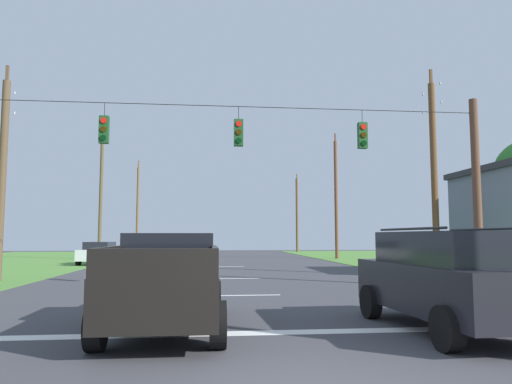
{
  "coord_description": "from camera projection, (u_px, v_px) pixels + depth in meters",
  "views": [
    {
      "loc": [
        -1.16,
        -5.5,
        1.88
      ],
      "look_at": [
        0.46,
        10.0,
        3.33
      ],
      "focal_mm": 33.52,
      "sensor_mm": 36.0,
      "label": 1
    }
  ],
  "objects": [
    {
      "name": "utility_pole_distant_left",
      "position": [
        138.0,
        207.0,
        57.0
      ],
      "size": [
        0.27,
        1.67,
        11.01
      ],
      "color": "brown",
      "rests_on": "ground"
    },
    {
      "name": "suv_black",
      "position": [
        448.0,
        277.0,
        9.58
      ],
      "size": [
        2.38,
        4.88,
        2.05
      ],
      "color": "black",
      "rests_on": "ground"
    },
    {
      "name": "utility_pole_far_left",
      "position": [
        2.0,
        174.0,
        20.23
      ],
      "size": [
        0.32,
        1.97,
        9.26
      ],
      "color": "brown",
      "rests_on": "ground"
    },
    {
      "name": "pickup_truck",
      "position": [
        168.0,
        281.0,
        9.91
      ],
      "size": [
        2.3,
        5.41,
        1.95
      ],
      "color": "black",
      "rests_on": "ground"
    },
    {
      "name": "utility_pole_far_right",
      "position": [
        336.0,
        197.0,
        40.5
      ],
      "size": [
        0.29,
        1.8,
        10.69
      ],
      "color": "brown",
      "rests_on": "ground"
    },
    {
      "name": "overhead_signal_span",
      "position": [
        239.0,
        180.0,
        16.73
      ],
      "size": [
        17.9,
        0.31,
        7.02
      ],
      "color": "brown",
      "rests_on": "ground"
    },
    {
      "name": "lane_dash_0",
      "position": [
        242.0,
        295.0,
        15.28
      ],
      "size": [
        2.5,
        0.15,
        0.01
      ],
      "primitive_type": "cube",
      "rotation": [
        0.0,
        0.0,
        1.57
      ],
      "color": "white",
      "rests_on": "ground"
    },
    {
      "name": "distant_car_crossing_white",
      "position": [
        100.0,
        253.0,
        32.0
      ],
      "size": [
        2.29,
        4.43,
        1.52
      ],
      "color": "silver",
      "rests_on": "ground"
    },
    {
      "name": "lane_dash_1",
      "position": [
        231.0,
        278.0,
        21.38
      ],
      "size": [
        2.5,
        0.15,
        0.01
      ],
      "primitive_type": "cube",
      "rotation": [
        0.0,
        0.0,
        1.57
      ],
      "color": "white",
      "rests_on": "ground"
    },
    {
      "name": "utility_pole_distant_right",
      "position": [
        101.0,
        192.0,
        38.93
      ],
      "size": [
        0.27,
        1.61,
        11.26
      ],
      "color": "brown",
      "rests_on": "ground"
    },
    {
      "name": "utility_pole_near_left",
      "position": [
        297.0,
        214.0,
        58.56
      ],
      "size": [
        0.3,
        1.65,
        9.6
      ],
      "color": "brown",
      "rests_on": "ground"
    },
    {
      "name": "stop_bar_stripe",
      "position": [
        264.0,
        333.0,
        9.34
      ],
      "size": [
        15.56,
        0.45,
        0.01
      ],
      "primitive_type": "cube",
      "color": "white",
      "rests_on": "ground"
    },
    {
      "name": "lane_dash_2",
      "position": [
        224.0,
        266.0,
        29.88
      ],
      "size": [
        2.5,
        0.15,
        0.01
      ],
      "primitive_type": "cube",
      "rotation": [
        0.0,
        0.0,
        1.57
      ],
      "color": "white",
      "rests_on": "ground"
    },
    {
      "name": "utility_pole_mid_right",
      "position": [
        434.0,
        173.0,
        22.76
      ],
      "size": [
        0.31,
        1.95,
        9.98
      ],
      "color": "brown",
      "rests_on": "ground"
    }
  ]
}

